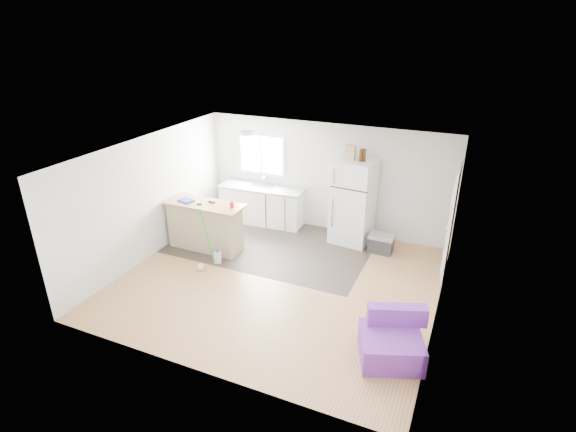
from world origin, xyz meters
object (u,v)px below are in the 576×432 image
at_px(peninsula, 205,225).
at_px(blue_tray, 186,200).
at_px(purple_seat, 392,342).
at_px(kitchen_cabinets, 262,204).
at_px(red_cup, 232,205).
at_px(cardboard_box, 350,153).
at_px(cooler, 381,243).
at_px(cleaner_jug, 218,257).
at_px(mop, 203,259).
at_px(refrigerator, 353,202).
at_px(bottle_left, 361,155).
at_px(bottle_right, 364,155).

height_order(peninsula, blue_tray, blue_tray).
bearing_deg(purple_seat, kitchen_cabinets, 117.22).
height_order(red_cup, cardboard_box, cardboard_box).
bearing_deg(cooler, cleaner_jug, -146.51).
distance_m(peninsula, mop, 0.94).
bearing_deg(purple_seat, peninsula, 136.68).
relative_size(cleaner_jug, blue_tray, 0.94).
relative_size(cleaner_jug, red_cup, 2.36).
xyz_separation_m(refrigerator, cardboard_box, (-0.10, -0.07, 1.05)).
distance_m(cleaner_jug, blue_tray, 1.35).
height_order(cooler, bottle_left, bottle_left).
bearing_deg(bottle_right, bottle_left, -156.60).
bearing_deg(cooler, red_cup, -153.77).
height_order(blue_tray, cardboard_box, cardboard_box).
distance_m(kitchen_cabinets, mop, 2.40).
distance_m(cleaner_jug, mop, 0.36).
relative_size(refrigerator, cooler, 3.54).
bearing_deg(blue_tray, cooler, 19.44).
height_order(kitchen_cabinets, purple_seat, kitchen_cabinets).
height_order(red_cup, bottle_right, bottle_right).
bearing_deg(red_cup, bottle_right, 33.49).
bearing_deg(cleaner_jug, kitchen_cabinets, 70.02).
distance_m(peninsula, refrigerator, 3.09).
distance_m(red_cup, cardboard_box, 2.55).
bearing_deg(cardboard_box, blue_tray, -152.77).
bearing_deg(bottle_right, blue_tray, -154.38).
height_order(purple_seat, cleaner_jug, purple_seat).
distance_m(kitchen_cabinets, cleaner_jug, 2.10).
bearing_deg(kitchen_cabinets, mop, -94.51).
xyz_separation_m(refrigerator, red_cup, (-2.02, -1.49, 0.16)).
bearing_deg(cardboard_box, bottle_left, 1.05).
relative_size(cooler, blue_tray, 1.69).
xyz_separation_m(refrigerator, purple_seat, (1.54, -3.28, -0.65)).
relative_size(peninsula, red_cup, 13.62).
bearing_deg(cleaner_jug, peninsula, 118.24).
xyz_separation_m(cooler, cleaner_jug, (-2.81, -1.73, -0.07)).
distance_m(kitchen_cabinets, red_cup, 1.70).
bearing_deg(blue_tray, bottle_right, 25.62).
distance_m(refrigerator, bottle_right, 1.04).
distance_m(peninsula, blue_tray, 0.64).
relative_size(red_cup, cardboard_box, 0.40).
xyz_separation_m(cleaner_jug, red_cup, (0.08, 0.50, 0.94)).
relative_size(refrigerator, bottle_left, 7.20).
bearing_deg(cardboard_box, bottle_right, 5.76).
bearing_deg(mop, purple_seat, -13.04).
relative_size(cooler, purple_seat, 0.48).
relative_size(cooler, bottle_left, 2.03).
bearing_deg(red_cup, blue_tray, -175.14).
bearing_deg(refrigerator, cleaner_jug, -131.24).
relative_size(red_cup, bottle_right, 0.48).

